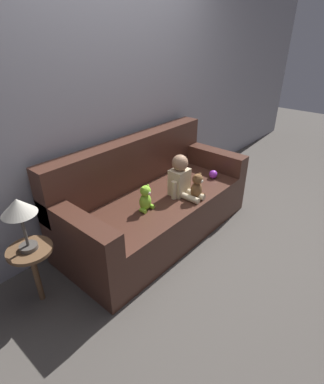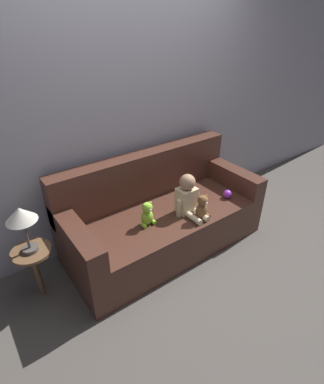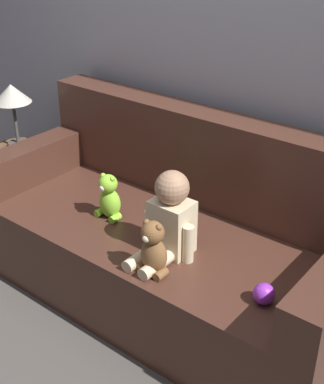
% 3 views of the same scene
% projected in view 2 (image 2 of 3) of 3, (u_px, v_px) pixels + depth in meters
% --- Properties ---
extents(ground_plane, '(12.00, 12.00, 0.00)m').
position_uv_depth(ground_plane, '(164.00, 244.00, 3.04)').
color(ground_plane, '#4C4742').
extents(wall_back, '(8.00, 0.05, 2.60)m').
position_uv_depth(wall_back, '(132.00, 104.00, 2.72)').
color(wall_back, '#93939E').
rests_on(wall_back, ground_plane).
extents(couch, '(1.90, 0.84, 0.89)m').
position_uv_depth(couch, '(161.00, 216.00, 2.92)').
color(couch, '#47281E').
rests_on(couch, ground_plane).
extents(person_baby, '(0.25, 0.32, 0.38)m').
position_uv_depth(person_baby, '(188.00, 197.00, 2.71)').
color(person_baby, beige).
rests_on(person_baby, couch).
extents(teddy_bear_brown, '(0.14, 0.11, 0.24)m').
position_uv_depth(teddy_bear_brown, '(202.00, 208.00, 2.65)').
color(teddy_bear_brown, brown).
rests_on(teddy_bear_brown, couch).
extents(plush_toy_side, '(0.13, 0.10, 0.23)m').
position_uv_depth(plush_toy_side, '(147.00, 214.00, 2.58)').
color(plush_toy_side, '#8CD133').
rests_on(plush_toy_side, couch).
extents(toy_ball, '(0.08, 0.08, 0.08)m').
position_uv_depth(toy_ball, '(227.00, 194.00, 2.99)').
color(toy_ball, purple).
rests_on(toy_ball, couch).
extents(side_table, '(0.30, 0.30, 0.85)m').
position_uv_depth(side_table, '(25.00, 232.00, 2.17)').
color(side_table, brown).
rests_on(side_table, ground_plane).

